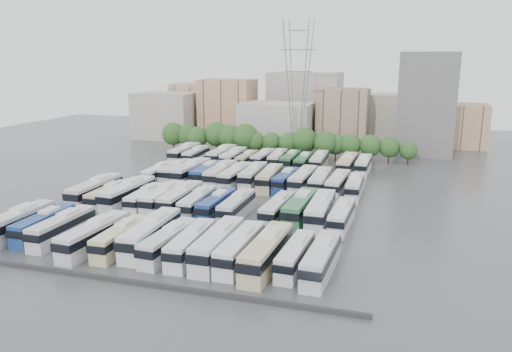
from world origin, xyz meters
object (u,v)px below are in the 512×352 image
(bus_r0_s0, at_px, (16,224))
(bus_r0_s10, at_px, (240,248))
(bus_r1_s1, at_px, (109,195))
(bus_r3_s10, at_px, (319,161))
(bus_r0_s11, at_px, (267,252))
(bus_r3_s6, at_px, (263,158))
(bus_r0_s7, at_px, (169,242))
(bus_r2_s8, at_px, (270,178))
(bus_r1_s2, at_px, (128,193))
(bus_r2_s7, at_px, (253,176))
(bus_r1_s7, at_px, (217,205))
(bus_r3_s7, at_px, (278,159))
(bus_r2_s6, at_px, (235,176))
(bus_r1_s6, at_px, (198,202))
(bus_r3_s12, at_px, (347,164))
(bus_r2_s1, at_px, (159,173))
(bus_r3_s4, at_px, (234,158))
(bus_r0_s13, at_px, (321,259))
(bus_r2_s9, at_px, (286,180))
(bus_r2_s3, at_px, (191,171))
(bus_r3_s0, at_px, (185,153))
(bus_r1_s13, at_px, (342,216))
(bus_r2_s2, at_px, (177,171))
(bus_r3_s13, at_px, (363,165))
(bus_r1_s3, at_px, (145,198))
(bus_r1_s8, at_px, (237,206))
(bus_r1_s12, at_px, (320,210))
(bus_r1_s4, at_px, (163,198))
(bus_r1_s0, at_px, (95,190))
(bus_r2_s5, at_px, (221,174))
(bus_r0_s9, at_px, (218,244))
(bus_r0_s4, at_px, (94,235))
(bus_r0_s8, at_px, (191,244))
(apartment_tower, at_px, (426,104))
(bus_r3_s3, at_px, (222,155))
(bus_r2_s10, at_px, (303,180))
(electricity_pylon, at_px, (298,81))
(bus_r2_s4, at_px, (207,173))
(bus_r0_s6, at_px, (151,234))
(bus_r0_s2, at_px, (62,227))
(bus_r0_s12, at_px, (295,255))
(bus_r1_s11, at_px, (300,208))
(bus_r1_s5, at_px, (181,198))
(bus_r0_s5, at_px, (121,237))
(bus_r2_s13, at_px, (355,186))

(bus_r0_s0, height_order, bus_r0_s10, bus_r0_s0)
(bus_r1_s1, xyz_separation_m, bus_r3_s10, (29.53, 38.02, 0.15))
(bus_r0_s11, xyz_separation_m, bus_r3_s6, (-16.47, 55.06, -0.25))
(bus_r0_s7, height_order, bus_r2_s8, bus_r2_s8)
(bus_r1_s2, distance_m, bus_r2_s7, 25.34)
(bus_r1_s7, bearing_deg, bus_r3_s7, 91.68)
(bus_r3_s7, bearing_deg, bus_r2_s6, -103.10)
(bus_r1_s6, xyz_separation_m, bus_r3_s12, (19.75, 35.68, 0.22))
(bus_r2_s1, bearing_deg, bus_r3_s4, 60.43)
(bus_r0_s13, bearing_deg, bus_r0_s10, -179.85)
(bus_r1_s7, distance_m, bus_r2_s9, 20.31)
(bus_r1_s2, distance_m, bus_r2_s3, 19.00)
(bus_r0_s0, xyz_separation_m, bus_r3_s0, (-0.16, 55.48, -0.06))
(bus_r3_s12, bearing_deg, bus_r1_s13, -82.64)
(bus_r0_s10, height_order, bus_r2_s2, bus_r0_s10)
(bus_r3_s0, distance_m, bus_r3_s13, 42.89)
(bus_r1_s3, xyz_separation_m, bus_r2_s8, (16.48, 19.02, 0.25))
(bus_r1_s8, distance_m, bus_r3_s12, 38.27)
(bus_r1_s6, bearing_deg, bus_r2_s7, 78.73)
(bus_r1_s12, height_order, bus_r3_s4, bus_r1_s12)
(bus_r1_s1, bearing_deg, bus_r0_s11, -29.13)
(bus_r3_s10, bearing_deg, bus_r2_s2, -147.03)
(bus_r1_s4, bearing_deg, bus_r1_s0, 179.46)
(bus_r1_s12, distance_m, bus_r3_s12, 34.88)
(bus_r2_s5, bearing_deg, bus_r0_s9, -70.68)
(bus_r0_s4, xyz_separation_m, bus_r2_s3, (-3.20, 37.73, 0.10))
(bus_r3_s4, xyz_separation_m, bus_r3_s13, (29.64, 1.18, -0.12))
(bus_r1_s12, bearing_deg, bus_r2_s9, 117.39)
(bus_r0_s8, bearing_deg, bus_r1_s2, 136.04)
(apartment_tower, relative_size, bus_r0_s13, 2.13)
(bus_r2_s1, relative_size, bus_r2_s5, 0.84)
(bus_r1_s4, bearing_deg, bus_r3_s3, 95.07)
(bus_r1_s8, xyz_separation_m, bus_r2_s8, (-0.02, 19.45, 0.11))
(bus_r1_s7, distance_m, bus_r2_s10, 21.97)
(bus_r0_s9, relative_size, bus_r3_s3, 0.99)
(bus_r3_s0, bearing_deg, bus_r3_s3, -1.25)
(electricity_pylon, distance_m, bus_r1_s13, 62.53)
(bus_r0_s4, relative_size, bus_r3_s12, 0.97)
(bus_r2_s4, bearing_deg, bus_r0_s6, -78.72)
(bus_r0_s2, height_order, bus_r2_s10, bus_r2_s10)
(bus_r2_s1, bearing_deg, bus_r0_s12, -44.93)
(bus_r1_s11, bearing_deg, bus_r0_s6, -131.81)
(bus_r0_s10, relative_size, bus_r1_s1, 1.08)
(bus_r2_s1, bearing_deg, bus_r3_s6, 48.83)
(bus_r0_s11, bearing_deg, bus_r1_s5, 139.33)
(bus_r0_s13, bearing_deg, bus_r3_s3, 123.27)
(bus_r0_s5, bearing_deg, bus_r1_s3, 108.11)
(bus_r0_s0, xyz_separation_m, bus_r2_s13, (42.92, 35.89, -0.31))
(bus_r1_s7, height_order, bus_r3_s13, bus_r3_s13)
(bus_r1_s11, relative_size, bus_r2_s7, 1.03)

